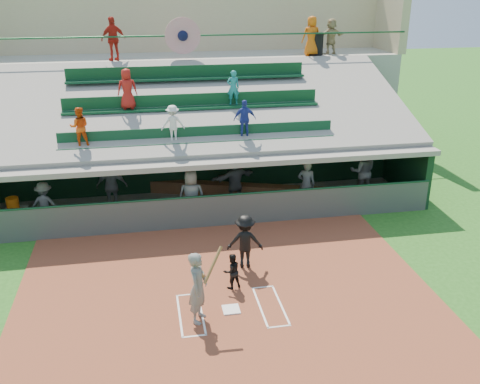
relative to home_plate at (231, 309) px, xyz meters
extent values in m
plane|color=#225818|center=(0.00, 0.00, -0.04)|extent=(100.00, 100.00, 0.00)
cube|color=brown|center=(0.00, 0.50, -0.03)|extent=(11.00, 9.00, 0.02)
cube|color=white|center=(0.00, 0.00, 0.00)|extent=(0.43, 0.43, 0.03)
cube|color=white|center=(-0.75, 0.00, -0.01)|extent=(0.05, 1.80, 0.01)
cube|color=white|center=(0.75, 0.00, -0.01)|extent=(0.05, 1.80, 0.01)
cube|color=white|center=(-1.30, 0.00, -0.01)|extent=(0.05, 1.80, 0.01)
cube|color=white|center=(1.30, 0.00, -0.01)|extent=(0.05, 1.80, 0.01)
cube|color=silver|center=(-1.02, 0.90, -0.01)|extent=(0.60, 0.05, 0.01)
cube|color=silver|center=(1.02, 0.90, -0.01)|extent=(0.60, 0.05, 0.01)
cube|color=white|center=(-1.02, -0.90, -0.01)|extent=(0.60, 0.05, 0.01)
cube|color=silver|center=(1.02, -0.90, -0.01)|extent=(0.60, 0.05, 0.01)
cube|color=gray|center=(0.00, 6.75, -0.02)|extent=(16.00, 3.50, 0.04)
cube|color=gray|center=(0.00, 13.50, 2.26)|extent=(20.00, 3.00, 4.60)
cube|color=#484D48|center=(0.00, 5.00, 0.52)|extent=(16.00, 0.06, 1.10)
cylinder|color=#133D22|center=(0.00, 5.00, 1.09)|extent=(16.00, 0.08, 0.08)
cube|color=black|center=(0.00, 8.50, 1.07)|extent=(16.00, 0.25, 2.20)
cube|color=black|center=(8.00, 6.75, 1.07)|extent=(0.25, 3.50, 2.20)
cube|color=gray|center=(0.00, 6.75, 2.17)|extent=(16.40, 3.90, 0.18)
cube|color=#98968B|center=(0.00, 10.25, 1.12)|extent=(16.40, 3.50, 2.30)
cube|color=gray|center=(0.00, 11.90, 2.26)|extent=(16.40, 0.30, 4.60)
cube|color=gray|center=(0.00, 8.60, 3.42)|extent=(16.40, 6.51, 2.37)
cube|color=#0C3922|center=(0.00, 6.20, 2.62)|extent=(9.40, 0.42, 0.08)
cube|color=#0C3620|center=(0.00, 6.40, 2.88)|extent=(9.40, 0.06, 0.45)
cube|color=#0D3C20|center=(0.00, 8.10, 3.37)|extent=(9.40, 0.42, 0.08)
cube|color=#0D3B1D|center=(0.00, 8.30, 3.62)|extent=(9.40, 0.06, 0.45)
cube|color=#0B341F|center=(0.00, 10.00, 4.12)|extent=(9.40, 0.42, 0.08)
cube|color=#0C391C|center=(0.00, 10.20, 4.38)|extent=(9.40, 0.06, 0.45)
imported|color=#D4460C|center=(-3.92, 6.30, 3.30)|extent=(0.65, 0.51, 1.29)
imported|color=silver|center=(-0.90, 6.30, 3.27)|extent=(0.84, 0.53, 1.24)
imported|color=navy|center=(1.56, 6.30, 3.31)|extent=(0.78, 0.33, 1.32)
imported|color=#A71813|center=(-2.36, 8.20, 4.13)|extent=(0.72, 0.49, 1.44)
imported|color=#1B7D7D|center=(1.49, 8.20, 4.04)|extent=(0.46, 0.31, 1.27)
cylinder|color=#154323|center=(0.00, 12.00, 5.56)|extent=(20.00, 0.07, 0.07)
cylinder|color=red|center=(0.00, 11.98, 5.56)|extent=(1.50, 0.06, 1.50)
sphere|color=black|center=(0.00, 11.95, 5.56)|extent=(0.44, 0.44, 0.44)
cube|color=tan|center=(0.00, 15.00, 6.16)|extent=(20.00, 0.40, 3.20)
cube|color=tan|center=(10.00, 13.50, 6.16)|extent=(0.40, 3.00, 3.20)
imported|color=#5D605A|center=(-0.84, -0.26, 0.90)|extent=(0.66, 0.79, 1.83)
cylinder|color=olive|center=(-0.49, -0.41, 1.57)|extent=(0.56, 0.54, 0.75)
sphere|color=olive|center=(-0.71, -0.26, 1.22)|extent=(0.10, 0.10, 0.10)
imported|color=black|center=(0.20, 1.05, 0.49)|extent=(0.58, 0.51, 1.00)
imported|color=black|center=(0.77, 2.13, 0.79)|extent=(1.12, 0.77, 1.61)
cube|color=brown|center=(0.16, 7.96, 0.24)|extent=(14.92, 5.50, 0.47)
cube|color=silver|center=(-6.28, 6.20, 0.31)|extent=(0.77, 0.62, 0.62)
cylinder|color=orange|center=(-6.33, 6.16, 0.83)|extent=(0.41, 0.41, 0.41)
imported|color=#565853|center=(-5.29, 6.03, 0.78)|extent=(1.08, 0.73, 1.55)
imported|color=#5E615B|center=(-3.12, 6.93, 0.94)|extent=(1.13, 0.56, 1.86)
imported|color=#585B56|center=(-0.43, 5.48, 0.93)|extent=(0.99, 0.72, 1.86)
imported|color=#535550|center=(1.30, 6.81, 0.94)|extent=(1.83, 1.14, 1.88)
imported|color=#5A5C57|center=(3.78, 6.00, 0.88)|extent=(0.75, 0.63, 1.75)
imported|color=#60635E|center=(6.18, 6.61, 1.00)|extent=(1.12, 0.96, 1.99)
cylinder|color=black|center=(6.02, 12.49, 5.06)|extent=(0.66, 0.66, 0.99)
imported|color=#B52014|center=(-2.87, 12.29, 5.46)|extent=(1.13, 0.82, 1.79)
imported|color=#C9580B|center=(5.74, 12.33, 5.42)|extent=(0.85, 0.57, 1.72)
imported|color=tan|center=(6.78, 12.67, 5.36)|extent=(1.54, 0.82, 1.58)
camera|label=1|loc=(-1.86, -11.30, 7.78)|focal=40.00mm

